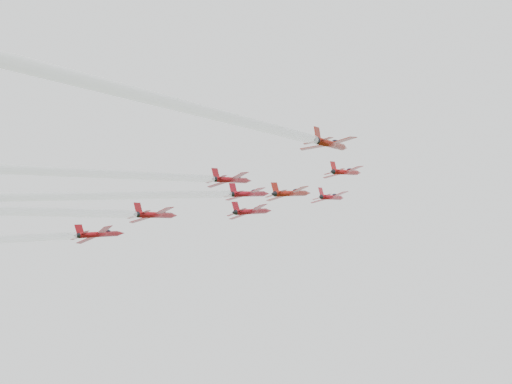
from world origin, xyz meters
The scene contains 7 objects.
jet_lead centered at (1.31, 30.86, 146.38)m, with size 9.84×12.98×6.95m.
jet_row2_left centered at (-10.15, 14.50, 138.63)m, with size 10.52×13.89×7.44m.
jet_row2_center centered at (2.65, 10.98, 136.96)m, with size 10.49×13.84×7.41m.
jet_row2_right centered at (16.30, 10.08, 136.52)m, with size 8.95×11.82×6.33m.
jet_center centered at (1.31, -42.68, 111.44)m, with size 9.30×91.54×44.25m.
jet_rear_right centered at (7.95, -52.80, 106.64)m, with size 8.42×82.83×40.04m.
jet_rear_farright centered at (26.34, -56.58, 104.85)m, with size 9.81×96.51×46.66m.
Camera 1 is at (71.14, -96.38, 57.84)m, focal length 50.00 mm.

